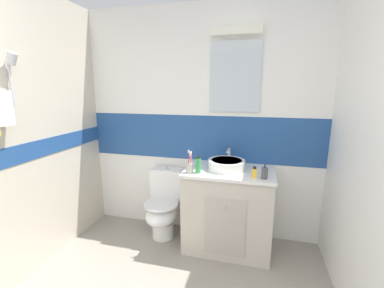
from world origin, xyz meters
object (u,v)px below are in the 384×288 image
Objects in this scene: toilet at (164,206)px; toothbrush_cup at (190,167)px; sink_basin at (227,164)px; perfume_flask_small at (254,172)px; deodorant_spray_can at (198,165)px; soap_dispenser at (265,173)px.

toilet is 3.39× the size of toothbrush_cup.
toothbrush_cup reaches higher than toilet.
perfume_flask_small is at bearing -33.64° from sink_basin.
sink_basin is 0.88m from toilet.
soap_dispenser is at bearing -0.65° from deodorant_spray_can.
toothbrush_cup is 1.58× the size of soap_dispenser.
toilet is 0.70m from toothbrush_cup.
perfume_flask_small reaches higher than toilet.
sink_basin reaches higher than perfume_flask_small.
sink_basin is 0.54× the size of toilet.
toilet is 1.20m from soap_dispenser.
perfume_flask_small is (0.60, 0.01, -0.01)m from toothbrush_cup.
sink_basin is 0.41m from soap_dispenser.
toothbrush_cup is 1.37× the size of deodorant_spray_can.
deodorant_spray_can reaches higher than soap_dispenser.
toothbrush_cup reaches higher than perfume_flask_small.
toothbrush_cup is (0.37, -0.23, 0.55)m from toilet.
toilet is at bearing 154.60° from deodorant_spray_can.
deodorant_spray_can is at bearing -144.00° from sink_basin.
toilet is at bearing 148.38° from toothbrush_cup.
perfume_flask_small is (-0.09, 0.01, -0.00)m from soap_dispenser.
toothbrush_cup is at bearing -31.62° from toilet.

